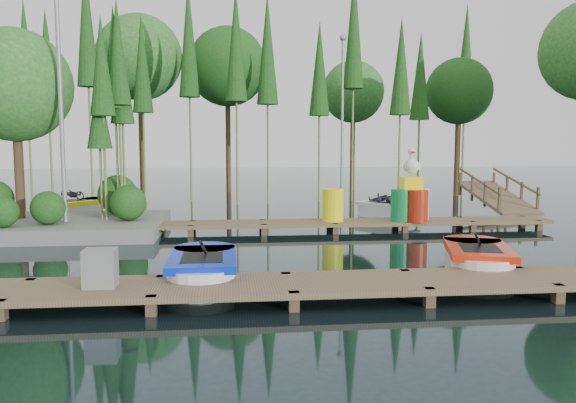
{
  "coord_description": "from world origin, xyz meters",
  "views": [
    {
      "loc": [
        -0.97,
        -13.47,
        2.58
      ],
      "look_at": [
        0.5,
        0.5,
        1.1
      ],
      "focal_mm": 35.0,
      "sensor_mm": 36.0,
      "label": 1
    }
  ],
  "objects": [
    {
      "name": "ground_plane",
      "position": [
        0.0,
        0.0,
        0.0
      ],
      "size": [
        90.0,
        90.0,
        0.0
      ],
      "primitive_type": "plane",
      "color": "#1B2E32"
    },
    {
      "name": "far_dock",
      "position": [
        1.0,
        2.5,
        0.23
      ],
      "size": [
        15.0,
        1.2,
        0.5
      ],
      "color": "brown",
      "rests_on": "ground"
    },
    {
      "name": "ramp",
      "position": [
        9.0,
        6.5,
        0.59
      ],
      "size": [
        1.5,
        3.94,
        1.49
      ],
      "color": "brown",
      "rests_on": "ground"
    },
    {
      "name": "boat_red",
      "position": [
        3.91,
        -2.99,
        0.25
      ],
      "size": [
        1.86,
        2.82,
        0.87
      ],
      "rotation": [
        0.0,
        0.0,
        -0.29
      ],
      "color": "white",
      "rests_on": "ground"
    },
    {
      "name": "drum_cluster",
      "position": [
        4.34,
        2.34,
        0.92
      ],
      "size": [
        1.23,
        1.13,
        2.12
      ],
      "color": "#0D7C3B",
      "rests_on": "far_dock"
    },
    {
      "name": "tree_screen",
      "position": [
        -2.04,
        10.6,
        6.12
      ],
      "size": [
        34.42,
        18.53,
        10.31
      ],
      "color": "#48341E",
      "rests_on": "ground"
    },
    {
      "name": "lamp_rear",
      "position": [
        4.0,
        11.0,
        4.26
      ],
      "size": [
        0.3,
        0.3,
        7.25
      ],
      "color": "gray",
      "rests_on": "ground"
    },
    {
      "name": "boat_blue",
      "position": [
        -1.46,
        -3.35,
        0.26
      ],
      "size": [
        1.19,
        2.63,
        0.88
      ],
      "rotation": [
        0.0,
        0.0,
        0.0
      ],
      "color": "white",
      "rests_on": "ground"
    },
    {
      "name": "boat_white_far",
      "position": [
        4.47,
        5.35,
        0.26
      ],
      "size": [
        2.35,
        2.61,
        1.15
      ],
      "rotation": [
        0.0,
        0.0,
        -0.22
      ],
      "color": "white",
      "rests_on": "ground"
    },
    {
      "name": "utility_cabinet",
      "position": [
        -3.01,
        -4.5,
        0.6
      ],
      "size": [
        0.49,
        0.42,
        0.6
      ],
      "primitive_type": "cube",
      "color": "gray",
      "rests_on": "near_dock"
    },
    {
      "name": "seagull_post",
      "position": [
        4.56,
        2.5,
        0.82
      ],
      "size": [
        0.48,
        0.26,
        0.76
      ],
      "color": "gray",
      "rests_on": "far_dock"
    },
    {
      "name": "yellow_barrel",
      "position": [
        2.02,
        2.5,
        0.77
      ],
      "size": [
        0.63,
        0.63,
        0.94
      ],
      "primitive_type": "cylinder",
      "color": "#FFF80D",
      "rests_on": "far_dock"
    },
    {
      "name": "lamp_island",
      "position": [
        -5.5,
        2.5,
        4.26
      ],
      "size": [
        0.3,
        0.3,
        7.25
      ],
      "color": "gray",
      "rests_on": "ground"
    },
    {
      "name": "near_dock",
      "position": [
        0.0,
        -4.5,
        0.23
      ],
      "size": [
        18.0,
        1.5,
        0.5
      ],
      "color": "brown",
      "rests_on": "ground"
    },
    {
      "name": "island",
      "position": [
        -6.3,
        3.29,
        3.18
      ],
      "size": [
        6.2,
        4.2,
        6.75
      ],
      "color": "slate",
      "rests_on": "ground"
    },
    {
      "name": "boat_yellow_far",
      "position": [
        -6.19,
        6.33,
        0.31
      ],
      "size": [
        3.07,
        2.95,
        1.47
      ],
      "rotation": [
        0.0,
        0.0,
        0.38
      ],
      "color": "white",
      "rests_on": "ground"
    }
  ]
}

